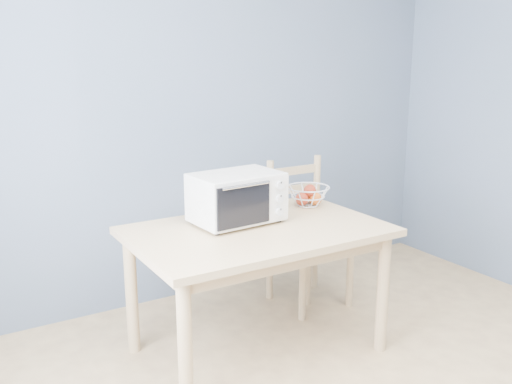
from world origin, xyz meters
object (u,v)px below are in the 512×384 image
dining_table (257,245)px  dining_chair (306,233)px  toaster_oven (234,198)px  fruit_basket (308,195)px

dining_table → dining_chair: (0.66, 0.43, -0.16)m
dining_chair → toaster_oven: bearing=-158.3°
fruit_basket → dining_chair: dining_chair is taller
dining_table → dining_chair: dining_chair is taller
toaster_oven → fruit_basket: size_ratio=1.50×
toaster_oven → fruit_basket: bearing=4.9°
dining_table → toaster_oven: size_ratio=2.70×
dining_table → fruit_basket: size_ratio=4.04×
toaster_oven → dining_table: bearing=-68.4°
dining_chair → fruit_basket: bearing=-125.1°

